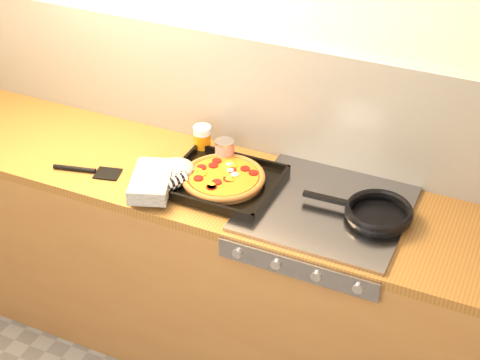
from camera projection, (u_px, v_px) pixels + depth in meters
The scene contains 9 objects.
room_shell at pixel (249, 96), 3.01m from camera, with size 3.20×3.20×3.20m.
counter_run at pixel (221, 268), 3.18m from camera, with size 3.20×0.62×0.90m.
stovetop at pixel (326, 209), 2.77m from camera, with size 0.60×0.56×0.02m, color gray.
pizza_on_tray at pixel (204, 178), 2.87m from camera, with size 0.56×0.48×0.07m.
frying_pan at pixel (377, 213), 2.70m from camera, with size 0.42×0.26×0.04m.
tomato_can at pixel (225, 153), 3.01m from camera, with size 0.10×0.10×0.11m.
juice_glass at pixel (202, 140), 3.08m from camera, with size 0.09×0.09×0.12m.
wooden_spoon at pixel (264, 164), 3.02m from camera, with size 0.30×0.04×0.02m.
black_spatula at pixel (88, 171), 2.98m from camera, with size 0.29×0.12×0.02m.
Camera 1 is at (1.08, -1.07, 2.55)m, focal length 55.00 mm.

